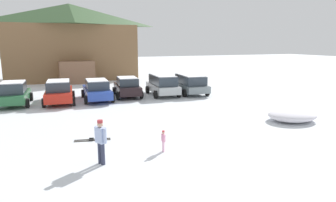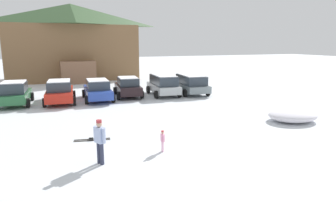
{
  "view_description": "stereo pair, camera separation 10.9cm",
  "coord_description": "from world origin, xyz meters",
  "px_view_note": "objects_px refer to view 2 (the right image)",
  "views": [
    {
      "loc": [
        -4.85,
        -8.4,
        4.41
      ],
      "look_at": [
        1.19,
        6.75,
        1.19
      ],
      "focal_mm": 32.0,
      "sensor_mm": 36.0,
      "label": 1
    },
    {
      "loc": [
        -4.75,
        -8.44,
        4.41
      ],
      "look_at": [
        1.19,
        6.75,
        1.19
      ],
      "focal_mm": 32.0,
      "sensor_mm": 36.0,
      "label": 2
    }
  ],
  "objects_px": {
    "parked_green_coupe": "(15,93)",
    "parked_red_sedan": "(60,91)",
    "ski_lodge": "(72,42)",
    "pair_of_skis": "(92,140)",
    "plowed_snow_pile": "(293,115)",
    "parked_blue_hatchback": "(98,90)",
    "parked_black_sedan": "(128,87)",
    "skier_child_in_pink_snowsuit": "(163,140)",
    "parked_silver_wagon": "(163,84)",
    "parked_grey_wagon": "(191,83)",
    "skier_adult_in_blue_parka": "(100,139)"
  },
  "relations": [
    {
      "from": "parked_green_coupe",
      "to": "parked_red_sedan",
      "type": "distance_m",
      "value": 3.03
    },
    {
      "from": "ski_lodge",
      "to": "pair_of_skis",
      "type": "bearing_deg",
      "value": -92.47
    },
    {
      "from": "parked_green_coupe",
      "to": "plowed_snow_pile",
      "type": "bearing_deg",
      "value": -35.25
    },
    {
      "from": "pair_of_skis",
      "to": "parked_red_sedan",
      "type": "bearing_deg",
      "value": 96.13
    },
    {
      "from": "parked_red_sedan",
      "to": "parked_blue_hatchback",
      "type": "bearing_deg",
      "value": 1.35
    },
    {
      "from": "parked_black_sedan",
      "to": "skier_child_in_pink_snowsuit",
      "type": "height_order",
      "value": "parked_black_sedan"
    },
    {
      "from": "parked_blue_hatchback",
      "to": "pair_of_skis",
      "type": "height_order",
      "value": "parked_blue_hatchback"
    },
    {
      "from": "parked_silver_wagon",
      "to": "parked_grey_wagon",
      "type": "distance_m",
      "value": 2.48
    },
    {
      "from": "parked_black_sedan",
      "to": "plowed_snow_pile",
      "type": "bearing_deg",
      "value": -58.15
    },
    {
      "from": "parked_blue_hatchback",
      "to": "pair_of_skis",
      "type": "distance_m",
      "value": 9.88
    },
    {
      "from": "plowed_snow_pile",
      "to": "ski_lodge",
      "type": "bearing_deg",
      "value": 111.66
    },
    {
      "from": "parked_blue_hatchback",
      "to": "parked_grey_wagon",
      "type": "relative_size",
      "value": 1.03
    },
    {
      "from": "ski_lodge",
      "to": "parked_blue_hatchback",
      "type": "bearing_deg",
      "value": -87.47
    },
    {
      "from": "parked_green_coupe",
      "to": "skier_adult_in_blue_parka",
      "type": "bearing_deg",
      "value": -72.74
    },
    {
      "from": "pair_of_skis",
      "to": "plowed_snow_pile",
      "type": "height_order",
      "value": "plowed_snow_pile"
    },
    {
      "from": "pair_of_skis",
      "to": "skier_child_in_pink_snowsuit",
      "type": "bearing_deg",
      "value": -45.53
    },
    {
      "from": "ski_lodge",
      "to": "parked_green_coupe",
      "type": "bearing_deg",
      "value": -109.34
    },
    {
      "from": "skier_child_in_pink_snowsuit",
      "to": "plowed_snow_pile",
      "type": "bearing_deg",
      "value": 12.24
    },
    {
      "from": "skier_child_in_pink_snowsuit",
      "to": "parked_green_coupe",
      "type": "bearing_deg",
      "value": 117.61
    },
    {
      "from": "ski_lodge",
      "to": "parked_grey_wagon",
      "type": "height_order",
      "value": "ski_lodge"
    },
    {
      "from": "parked_black_sedan",
      "to": "parked_silver_wagon",
      "type": "height_order",
      "value": "parked_silver_wagon"
    },
    {
      "from": "skier_child_in_pink_snowsuit",
      "to": "pair_of_skis",
      "type": "distance_m",
      "value": 3.62
    },
    {
      "from": "ski_lodge",
      "to": "parked_blue_hatchback",
      "type": "height_order",
      "value": "ski_lodge"
    },
    {
      "from": "parked_grey_wagon",
      "to": "skier_adult_in_blue_parka",
      "type": "bearing_deg",
      "value": -127.65
    },
    {
      "from": "pair_of_skis",
      "to": "parked_black_sedan",
      "type": "bearing_deg",
      "value": 67.59
    },
    {
      "from": "ski_lodge",
      "to": "parked_green_coupe",
      "type": "distance_m",
      "value": 15.82
    },
    {
      "from": "skier_adult_in_blue_parka",
      "to": "parked_silver_wagon",
      "type": "bearing_deg",
      "value": 60.44
    },
    {
      "from": "parked_blue_hatchback",
      "to": "parked_grey_wagon",
      "type": "bearing_deg",
      "value": -0.28
    },
    {
      "from": "ski_lodge",
      "to": "skier_adult_in_blue_parka",
      "type": "height_order",
      "value": "ski_lodge"
    },
    {
      "from": "skier_adult_in_blue_parka",
      "to": "plowed_snow_pile",
      "type": "relative_size",
      "value": 0.58
    },
    {
      "from": "skier_adult_in_blue_parka",
      "to": "plowed_snow_pile",
      "type": "bearing_deg",
      "value": 11.18
    },
    {
      "from": "parked_green_coupe",
      "to": "parked_black_sedan",
      "type": "xyz_separation_m",
      "value": [
        8.29,
        0.31,
        -0.02
      ]
    },
    {
      "from": "ski_lodge",
      "to": "parked_black_sedan",
      "type": "distance_m",
      "value": 15.03
    },
    {
      "from": "ski_lodge",
      "to": "skier_child_in_pink_snowsuit",
      "type": "distance_m",
      "value": 27.4
    },
    {
      "from": "parked_blue_hatchback",
      "to": "skier_child_in_pink_snowsuit",
      "type": "xyz_separation_m",
      "value": [
        0.8,
        -12.25,
        -0.31
      ]
    },
    {
      "from": "parked_red_sedan",
      "to": "parked_silver_wagon",
      "type": "bearing_deg",
      "value": 1.27
    },
    {
      "from": "parked_black_sedan",
      "to": "parked_grey_wagon",
      "type": "height_order",
      "value": "parked_grey_wagon"
    },
    {
      "from": "parked_red_sedan",
      "to": "skier_child_in_pink_snowsuit",
      "type": "distance_m",
      "value": 12.7
    },
    {
      "from": "parked_grey_wagon",
      "to": "skier_child_in_pink_snowsuit",
      "type": "bearing_deg",
      "value": -120.28
    },
    {
      "from": "parked_blue_hatchback",
      "to": "parked_black_sedan",
      "type": "xyz_separation_m",
      "value": [
        2.53,
        0.59,
        0.0
      ]
    },
    {
      "from": "parked_green_coupe",
      "to": "pair_of_skis",
      "type": "relative_size",
      "value": 2.61
    },
    {
      "from": "skier_adult_in_blue_parka",
      "to": "pair_of_skis",
      "type": "relative_size",
      "value": 1.01
    },
    {
      "from": "parked_black_sedan",
      "to": "pair_of_skis",
      "type": "relative_size",
      "value": 2.55
    },
    {
      "from": "parked_red_sedan",
      "to": "plowed_snow_pile",
      "type": "bearing_deg",
      "value": -40.48
    },
    {
      "from": "parked_red_sedan",
      "to": "parked_blue_hatchback",
      "type": "xyz_separation_m",
      "value": [
        2.74,
        0.06,
        -0.03
      ]
    },
    {
      "from": "parked_red_sedan",
      "to": "parked_blue_hatchback",
      "type": "height_order",
      "value": "parked_red_sedan"
    },
    {
      "from": "ski_lodge",
      "to": "skier_child_in_pink_snowsuit",
      "type": "bearing_deg",
      "value": -86.92
    },
    {
      "from": "ski_lodge",
      "to": "parked_blue_hatchback",
      "type": "xyz_separation_m",
      "value": [
        0.65,
        -14.82,
        -3.64
      ]
    },
    {
      "from": "parked_grey_wagon",
      "to": "plowed_snow_pile",
      "type": "bearing_deg",
      "value": -82.15
    },
    {
      "from": "parked_green_coupe",
      "to": "pair_of_skis",
      "type": "bearing_deg",
      "value": -67.93
    }
  ]
}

